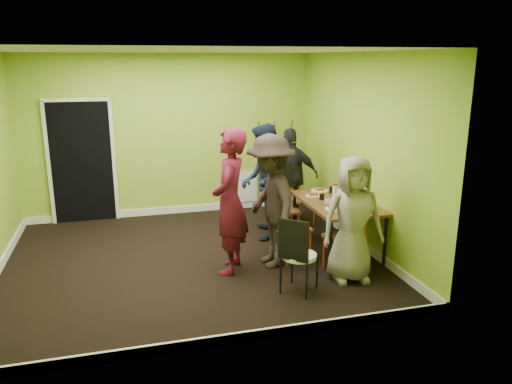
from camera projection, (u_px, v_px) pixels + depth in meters
ground at (192, 259)px, 6.93m from camera, size 5.00×5.00×0.00m
room_walls at (187, 190)px, 6.71m from camera, size 5.04×4.54×2.82m
dining_table at (337, 205)px, 7.05m from camera, size 0.90×1.50×0.75m
chair_left_far at (279, 204)px, 7.54m from camera, size 0.46×0.46×1.02m
chair_left_near at (288, 222)px, 6.79m from camera, size 0.44×0.44×0.98m
chair_back_end at (293, 181)px, 8.31m from camera, size 0.58×0.62×1.03m
chair_front_end at (349, 231)px, 6.41m from camera, size 0.53×0.53×0.99m
chair_bentwood at (297, 252)px, 5.81m from camera, size 0.52×0.52×0.94m
easel at (274, 166)px, 9.07m from camera, size 0.66×0.62×1.65m
plate_near_left at (313, 196)px, 7.32m from camera, size 0.22×0.22×0.01m
plate_near_right at (334, 209)px, 6.66m from camera, size 0.24×0.24×0.01m
plate_far_back at (320, 191)px, 7.60m from camera, size 0.27×0.27×0.01m
plate_far_front at (351, 211)px, 6.58m from camera, size 0.23×0.23×0.01m
plate_wall_back at (347, 196)px, 7.29m from camera, size 0.25×0.25×0.01m
plate_wall_front at (360, 205)px, 6.86m from camera, size 0.22×0.22×0.01m
thermos at (335, 193)px, 7.00m from camera, size 0.07×0.07×0.24m
blue_bottle at (360, 202)px, 6.70m from camera, size 0.08×0.08×0.18m
orange_bottle at (323, 196)px, 7.14m from camera, size 0.03×0.03×0.09m
glass_mid at (322, 197)px, 7.12m from camera, size 0.07×0.07×0.09m
glass_back at (331, 190)px, 7.47m from camera, size 0.07×0.07×0.10m
glass_front at (364, 206)px, 6.68m from camera, size 0.07×0.07×0.08m
cup_a at (329, 202)px, 6.81m from camera, size 0.12×0.12×0.10m
cup_b at (347, 196)px, 7.15m from camera, size 0.11×0.11×0.10m
person_standing at (230, 202)px, 6.35m from camera, size 0.68×0.80×1.88m
person_left_far at (263, 182)px, 7.61m from camera, size 0.88×1.01×1.77m
person_left_near at (271, 201)px, 6.55m from camera, size 0.72×1.18×1.77m
person_back_end at (290, 175)px, 8.42m from camera, size 1.01×0.68×1.59m
person_front_end at (353, 219)px, 6.12m from camera, size 0.82×0.57×1.58m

